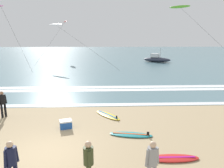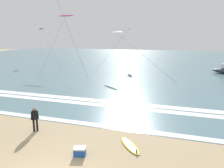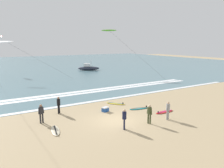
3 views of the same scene
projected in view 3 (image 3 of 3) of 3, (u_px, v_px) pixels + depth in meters
ground_plane at (116, 120)px, 18.28m from camera, size 160.00×160.00×0.00m
ocean_surface at (20, 66)px, 61.12m from camera, size 140.00×90.00×0.01m
wave_foam_shoreline at (82, 103)px, 23.53m from camera, size 49.52×0.62×0.01m
wave_foam_mid_break at (56, 97)px, 26.24m from camera, size 44.57×0.84×0.01m
wave_foam_outer_break at (74, 92)px, 28.65m from camera, size 38.62×0.97×0.01m
surfer_foreground_main at (59, 104)px, 19.93m from camera, size 0.40×0.44×1.60m
surfer_left_near at (41, 112)px, 17.53m from camera, size 0.52×0.32×1.60m
surfer_right_near at (124, 117)px, 16.26m from camera, size 0.37×0.46×1.60m
surfer_left_far at (168, 109)px, 18.33m from camera, size 0.51×0.32×1.60m
surfer_mid_group at (149, 112)px, 17.40m from camera, size 0.32×0.51×1.60m
surfboard_right_spare at (55, 130)px, 16.11m from camera, size 0.99×2.18×0.25m
surfboard_foreground_flat at (116, 104)px, 23.22m from camera, size 1.76×2.03×0.25m
surfboard_near_water at (139, 108)px, 21.51m from camera, size 2.17×0.98×0.25m
surfboard_left_pile at (165, 112)px, 20.42m from camera, size 2.10×0.62×0.25m
kite_lime_high_right at (109, 31)px, 43.85m from camera, size 6.62×12.71×9.22m
kite_white_mid_center at (6, 42)px, 37.82m from camera, size 11.62×7.19×6.91m
offshore_boat at (88, 68)px, 51.84m from camera, size 5.39×3.94×2.70m
cooler_box at (105, 109)px, 20.63m from camera, size 0.72×0.61×0.44m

